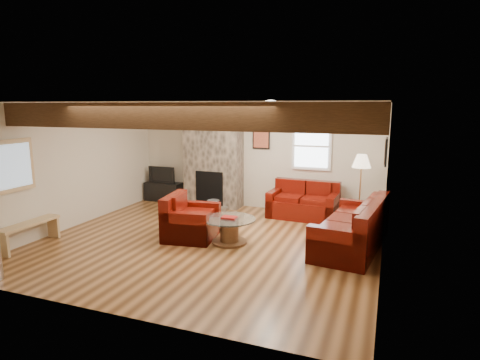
# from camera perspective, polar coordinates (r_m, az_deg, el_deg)

# --- Properties ---
(room) EXTENTS (8.00, 8.00, 8.00)m
(room) POSITION_cam_1_polar(r_m,az_deg,el_deg) (7.13, -4.77, 0.78)
(room) COLOR #563216
(room) RESTS_ON ground
(floor) EXTENTS (6.00, 6.00, 0.00)m
(floor) POSITION_cam_1_polar(r_m,az_deg,el_deg) (7.45, -4.62, -8.74)
(floor) COLOR #563216
(floor) RESTS_ON ground
(oak_beam) EXTENTS (6.00, 0.36, 0.38)m
(oak_beam) POSITION_cam_1_polar(r_m,az_deg,el_deg) (5.93, -10.15, 8.97)
(oak_beam) COLOR black
(oak_beam) RESTS_ON room
(chimney_breast) EXTENTS (1.40, 0.67, 2.50)m
(chimney_breast) POSITION_cam_1_polar(r_m,az_deg,el_deg) (9.79, -3.83, 3.27)
(chimney_breast) COLOR #3C362E
(chimney_breast) RESTS_ON floor
(back_window) EXTENTS (0.90, 0.08, 1.10)m
(back_window) POSITION_cam_1_polar(r_m,az_deg,el_deg) (9.26, 10.14, 4.77)
(back_window) COLOR white
(back_window) RESTS_ON room
(hatch_window) EXTENTS (0.08, 1.00, 0.90)m
(hatch_window) POSITION_cam_1_polar(r_m,az_deg,el_deg) (7.76, -30.10, 1.67)
(hatch_window) COLOR tan
(hatch_window) RESTS_ON room
(ceiling_dome) EXTENTS (0.40, 0.40, 0.18)m
(ceiling_dome) POSITION_cam_1_polar(r_m,az_deg,el_deg) (7.55, 4.37, 10.40)
(ceiling_dome) COLOR white
(ceiling_dome) RESTS_ON room
(artwork_back) EXTENTS (0.42, 0.06, 0.52)m
(artwork_back) POSITION_cam_1_polar(r_m,az_deg,el_deg) (9.53, 3.02, 5.99)
(artwork_back) COLOR black
(artwork_back) RESTS_ON room
(artwork_right) EXTENTS (0.06, 0.55, 0.42)m
(artwork_right) POSITION_cam_1_polar(r_m,az_deg,el_deg) (6.69, 20.01, 3.85)
(artwork_right) COLOR black
(artwork_right) RESTS_ON room
(sofa_three) EXTENTS (1.20, 2.30, 0.85)m
(sofa_three) POSITION_cam_1_polar(r_m,az_deg,el_deg) (7.28, 15.60, -6.06)
(sofa_three) COLOR #440A04
(sofa_three) RESTS_ON floor
(loveseat) EXTENTS (1.53, 0.93, 0.79)m
(loveseat) POSITION_cam_1_polar(r_m,az_deg,el_deg) (8.99, 8.99, -2.83)
(loveseat) COLOR #440A04
(loveseat) RESTS_ON floor
(armchair_red) EXTENTS (1.03, 1.13, 0.82)m
(armchair_red) POSITION_cam_1_polar(r_m,az_deg,el_deg) (7.59, -6.92, -5.18)
(armchair_red) COLOR #440A04
(armchair_red) RESTS_ON floor
(coffee_table) EXTENTS (0.95, 0.95, 0.50)m
(coffee_table) POSITION_cam_1_polar(r_m,az_deg,el_deg) (7.29, -1.53, -7.23)
(coffee_table) COLOR #432715
(coffee_table) RESTS_ON floor
(tv_cabinet) EXTENTS (0.97, 0.39, 0.48)m
(tv_cabinet) POSITION_cam_1_polar(r_m,az_deg,el_deg) (10.66, -10.80, -1.63)
(tv_cabinet) COLOR black
(tv_cabinet) RESTS_ON floor
(television) EXTENTS (0.74, 0.10, 0.43)m
(television) POSITION_cam_1_polar(r_m,az_deg,el_deg) (10.58, -10.89, 0.79)
(television) COLOR black
(television) RESTS_ON tv_cabinet
(floor_lamp) EXTENTS (0.38, 0.38, 1.48)m
(floor_lamp) POSITION_cam_1_polar(r_m,az_deg,el_deg) (8.51, 16.89, 2.05)
(floor_lamp) COLOR tan
(floor_lamp) RESTS_ON floor
(pine_bench) EXTENTS (0.27, 1.16, 0.44)m
(pine_bench) POSITION_cam_1_polar(r_m,az_deg,el_deg) (8.03, -27.72, -6.89)
(pine_bench) COLOR tan
(pine_bench) RESTS_ON floor
(coal_bucket) EXTENTS (0.30, 0.30, 0.29)m
(coal_bucket) POSITION_cam_1_polar(r_m,az_deg,el_deg) (9.43, -3.80, -3.66)
(coal_bucket) COLOR slate
(coal_bucket) RESTS_ON floor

